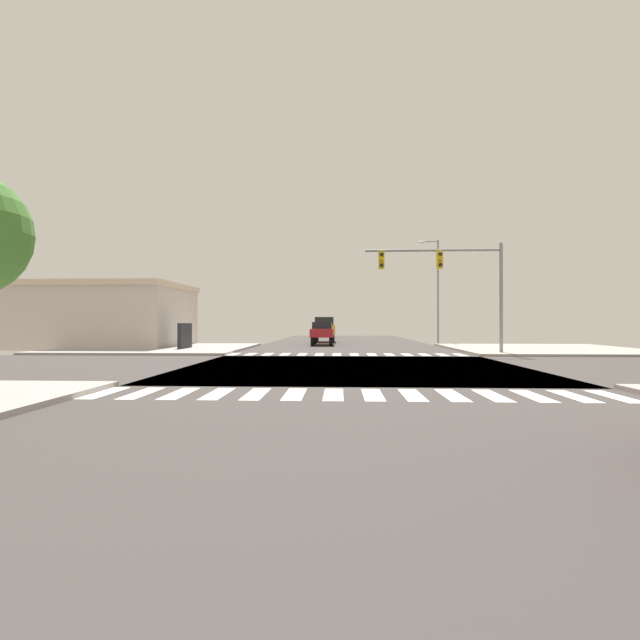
{
  "coord_description": "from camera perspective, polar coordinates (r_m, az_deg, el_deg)",
  "views": [
    {
      "loc": [
        -0.6,
        -18.98,
        1.85
      ],
      "look_at": [
        -1.5,
        2.16,
        1.96
      ],
      "focal_mm": 25.62,
      "sensor_mm": 36.0,
      "label": 1
    }
  ],
  "objects": [
    {
      "name": "ground",
      "position": [
        19.08,
        4.26,
        -5.93
      ],
      "size": [
        90.0,
        90.0,
        0.05
      ],
      "color": "#403B39"
    },
    {
      "name": "sidewalk_corner_ne",
      "position": [
        33.88,
        26.16,
        -3.28
      ],
      "size": [
        12.0,
        12.0,
        0.14
      ],
      "color": "#A09B91",
      "rests_on": "ground"
    },
    {
      "name": "sidewalk_corner_nw",
      "position": [
        33.42,
        -19.37,
        -3.34
      ],
      "size": [
        12.0,
        12.0,
        0.14
      ],
      "color": "#9B9797",
      "rests_on": "ground"
    },
    {
      "name": "crosswalk_near",
      "position": [
        11.83,
        4.16,
        -9.26
      ],
      "size": [
        13.5,
        2.0,
        0.01
      ],
      "color": "silver",
      "rests_on": "ground"
    },
    {
      "name": "crosswalk_far",
      "position": [
        26.34,
        3.21,
        -4.32
      ],
      "size": [
        13.5,
        2.0,
        0.01
      ],
      "color": "silver",
      "rests_on": "ground"
    },
    {
      "name": "traffic_signal_mast",
      "position": [
        27.34,
        15.57,
        5.86
      ],
      "size": [
        7.86,
        0.55,
        6.4
      ],
      "color": "gray",
      "rests_on": "ground"
    },
    {
      "name": "street_lamp",
      "position": [
        41.71,
        14.23,
        4.55
      ],
      "size": [
        1.78,
        0.32,
        9.12
      ],
      "color": "gray",
      "rests_on": "ground"
    },
    {
      "name": "bank_building",
      "position": [
        38.18,
        -27.23,
        0.49
      ],
      "size": [
        16.01,
        8.74,
        4.69
      ],
      "color": "beige",
      "rests_on": "ground"
    },
    {
      "name": "sedan_trailing_2",
      "position": [
        37.11,
        0.29,
        -1.43
      ],
      "size": [
        1.8,
        4.3,
        1.88
      ],
      "rotation": [
        0.0,
        0.0,
        3.14
      ],
      "color": "black",
      "rests_on": "ground"
    },
    {
      "name": "suv_outer_5",
      "position": [
        42.81,
        0.58,
        -0.91
      ],
      "size": [
        1.96,
        4.6,
        2.34
      ],
      "rotation": [
        0.0,
        0.0,
        3.14
      ],
      "color": "black",
      "rests_on": "ground"
    }
  ]
}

